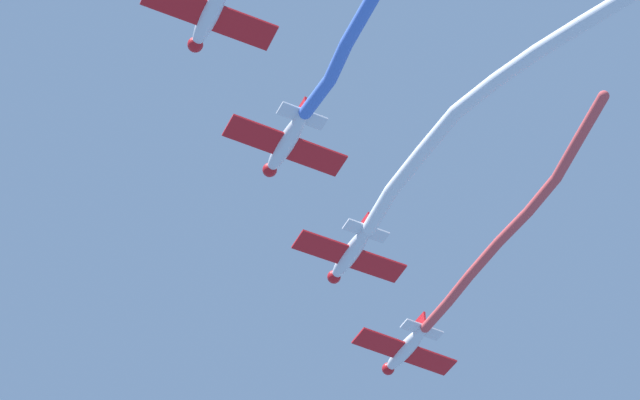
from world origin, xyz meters
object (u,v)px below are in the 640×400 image
(airplane_left_wing, at_px, (350,254))
(airplane_right_wing, at_px, (286,144))
(airplane_lead, at_px, (405,350))
(airplane_slot, at_px, (210,13))

(airplane_left_wing, xyz_separation_m, airplane_right_wing, (-7.76, -6.05, 0.25))
(airplane_lead, bearing_deg, airplane_right_wing, 128.66)
(airplane_lead, height_order, airplane_left_wing, airplane_left_wing)
(airplane_lead, distance_m, airplane_left_wing, 9.84)
(airplane_left_wing, relative_size, airplane_slot, 1.00)
(airplane_left_wing, height_order, airplane_slot, airplane_slot)
(airplane_slot, bearing_deg, airplane_lead, -47.95)
(airplane_lead, height_order, airplane_right_wing, airplane_right_wing)
(airplane_lead, distance_m, airplane_right_wing, 19.69)
(airplane_right_wing, bearing_deg, airplane_slot, 130.72)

